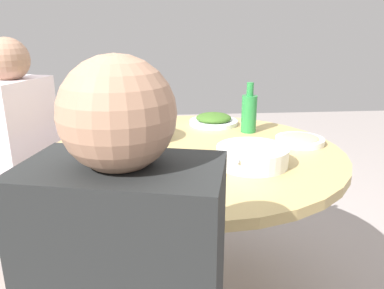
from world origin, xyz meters
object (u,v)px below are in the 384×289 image
Objects in this scene: round_dining_table at (194,170)px; tea_cup_side at (145,118)px; tea_cup_far at (103,125)px; dish_greens at (214,120)px; dish_noodles at (300,139)px; dish_eggplant at (119,160)px; tea_cup_near at (144,190)px; green_bottle at (249,112)px; soup_bowl at (252,156)px; diner_right at (18,136)px; stool_for_diner_right at (33,239)px; rice_bowl at (139,129)px.

tea_cup_side is at bearing -63.09° from round_dining_table.
tea_cup_far is at bearing 26.20° from tea_cup_side.
dish_greens is 0.54m from tea_cup_far.
tea_cup_far is (0.54, 0.06, 0.00)m from dish_greens.
dish_noodles is (-0.45, -0.03, 0.11)m from round_dining_table.
round_dining_table is 5.51× the size of dish_eggplant.
tea_cup_near is (-0.10, 0.30, 0.02)m from dish_eggplant.
green_bottle is at bearing -48.70° from dish_noodles.
tea_cup_side is at bearing -57.07° from soup_bowl.
green_bottle is 3.11× the size of tea_cup_near.
tea_cup_near is at bearing 38.17° from dish_noodles.
diner_right reaches higher than soup_bowl.
dish_noodles is 2.86× the size of tea_cup_side.
tea_cup_far is at bearing 6.52° from dish_greens.
stool_for_diner_right is 0.54m from diner_right.
dish_greens is at bearing 174.44° from tea_cup_side.
green_bottle reaches higher than dish_greens.
rice_bowl is 0.83m from stool_for_diner_right.
soup_bowl is 3.42× the size of tea_cup_near.
diner_right is (0.38, 0.03, -0.04)m from tea_cup_far.
dish_eggplant is 0.50m from tea_cup_far.
diner_right is (0.98, -0.49, -0.04)m from soup_bowl.
dish_eggplant is 0.69m from dish_greens.
diner_right is at bearing -13.52° from rice_bowl.
dish_noodles is 0.90m from tea_cup_far.
green_bottle is (-0.28, -0.23, 0.19)m from round_dining_table.
dish_noodles is 0.45× the size of stool_for_diner_right.
rice_bowl is at bearing -10.54° from dish_noodles.
tea_cup_near is at bearing 35.64° from soup_bowl.
dish_noodles is 0.27m from green_bottle.
tea_cup_side is (0.40, -0.62, 0.00)m from soup_bowl.
dish_greens is at bearing -47.30° from green_bottle.
tea_cup_far is 0.93× the size of tea_cup_side.
soup_bowl and tea_cup_side have the same top height.
green_bottle reaches higher than dish_eggplant.
dish_eggplant is at bearing 29.37° from round_dining_table.
dish_greens is (-0.42, -0.54, 0.01)m from dish_eggplant.
tea_cup_side reaches higher than dish_noodles.
dish_greens is 1.09m from stool_for_diner_right.
tea_cup_near is (0.32, 0.85, 0.01)m from dish_greens.
tea_cup_far reaches higher than dish_eggplant.
rice_bowl is at bearing 86.59° from tea_cup_side.
soup_bowl is at bearing 95.18° from dish_greens.
tea_cup_far is at bearing -18.67° from dish_noodles.
tea_cup_near is at bearing 91.84° from tea_cup_side.
stool_for_diner_right is at bearing -11.90° from dish_noodles.
dish_eggplant is at bearing 137.99° from stool_for_diner_right.
dish_eggplant is 0.58m from tea_cup_side.
round_dining_table is at bearing -46.69° from soup_bowl.
stool_for_diner_right is (0.56, -0.13, -0.60)m from rice_bowl.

